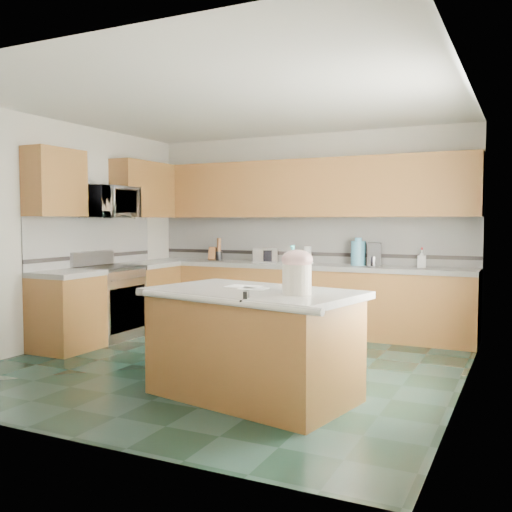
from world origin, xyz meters
The scene contains 52 objects.
floor centered at (0.00, 0.00, 0.00)m, with size 4.60×4.60×0.00m, color black.
ceiling centered at (0.00, 0.00, 2.70)m, with size 4.60×4.60×0.00m, color white.
wall_back centered at (0.00, 2.32, 1.35)m, with size 4.60×0.04×2.70m, color white.
wall_front centered at (0.00, -2.32, 1.35)m, with size 4.60×0.04×2.70m, color white.
wall_left centered at (-2.32, 0.00, 1.35)m, with size 0.04×4.60×2.70m, color white.
wall_right centered at (2.32, 0.00, 1.35)m, with size 0.04×4.60×2.70m, color white.
back_base_cab centered at (0.00, 2.00, 0.43)m, with size 4.60×0.60×0.86m, color #492F14.
back_countertop centered at (0.00, 2.00, 0.89)m, with size 4.60×0.64×0.06m, color white.
back_upper_cab centered at (0.00, 2.13, 1.94)m, with size 4.60×0.33×0.78m, color #492F14.
back_backsplash centered at (0.00, 2.29, 1.24)m, with size 4.60×0.02×0.63m, color silver.
back_accent_band centered at (0.00, 2.28, 1.04)m, with size 4.60×0.01×0.05m, color black.
left_base_cab_rear centered at (-2.00, 1.29, 0.43)m, with size 0.60×0.82×0.86m, color #492F14.
left_counter_rear centered at (-2.00, 1.29, 0.89)m, with size 0.64×0.82×0.06m, color white.
left_base_cab_front centered at (-2.00, -0.24, 0.43)m, with size 0.60×0.72×0.86m, color #492F14.
left_counter_front centered at (-2.00, -0.24, 0.89)m, with size 0.64×0.72×0.06m, color white.
left_backsplash centered at (-2.29, 0.55, 1.24)m, with size 0.02×2.30×0.63m, color silver.
left_accent_band centered at (-2.28, 0.55, 1.04)m, with size 0.01×2.30×0.05m, color black.
left_upper_cab_rear centered at (-2.13, 1.42, 1.94)m, with size 0.33×1.09×0.78m, color #492F14.
left_upper_cab_front centered at (-2.13, -0.24, 1.94)m, with size 0.33×0.72×0.78m, color #492F14.
range_body centered at (-2.00, 0.50, 0.44)m, with size 0.60×0.76×0.88m, color #B7B7BC.
range_oven_door centered at (-1.71, 0.50, 0.40)m, with size 0.02×0.68×0.55m, color black.
range_cooktop centered at (-2.00, 0.50, 0.90)m, with size 0.62×0.78×0.04m, color black.
range_handle centered at (-1.68, 0.50, 0.78)m, with size 0.02×0.02×0.66m, color #B7B7BC.
range_backguard centered at (-2.26, 0.50, 1.02)m, with size 0.06×0.76×0.18m, color #B7B7BC.
microwave centered at (-2.00, 0.50, 1.73)m, with size 0.73×0.50×0.41m, color #B7B7BC.
island_base centered at (0.72, -0.90, 0.43)m, with size 1.64×0.94×0.86m, color #492F14.
island_top centered at (0.72, -0.90, 0.89)m, with size 1.74×1.04×0.06m, color white.
island_bullnose centered at (0.72, -1.42, 0.89)m, with size 0.06×0.06×1.74m, color white.
treat_jar centered at (1.17, -1.03, 1.04)m, with size 0.23×0.23×0.24m, color beige.
treat_jar_lid centered at (1.17, -1.03, 1.20)m, with size 0.25×0.25×0.15m, color beige.
treat_jar_knob centered at (1.17, -1.03, 1.25)m, with size 0.03×0.03×0.08m, color tan.
treat_jar_knob_end_l centered at (1.13, -1.03, 1.25)m, with size 0.04×0.04×0.04m, color tan.
treat_jar_knob_end_r centered at (1.21, -1.03, 1.25)m, with size 0.04×0.04×0.04m, color tan.
soap_bottle_island centered at (1.04, -0.79, 1.11)m, with size 0.15×0.15×0.38m, color #2FABAE.
paper_sheet_a centered at (0.69, -0.83, 0.92)m, with size 0.24×0.18×0.00m, color white.
paper_sheet_b centered at (0.54, -0.73, 0.92)m, with size 0.30×0.22×0.00m, color white.
clamp_body centered at (0.91, -1.40, 0.93)m, with size 0.03×0.10×0.09m, color black.
clamp_handle centered at (0.91, -1.46, 0.91)m, with size 0.02×0.02×0.07m, color black.
knife_block centered at (-1.37, 2.05, 1.02)m, with size 0.10×0.09×0.19m, color #472814.
utensil_crock centered at (-1.28, 2.08, 0.99)m, with size 0.11×0.11×0.13m, color black.
utensil_bundle centered at (-1.28, 2.08, 1.15)m, with size 0.06×0.06×0.19m, color #472814.
toaster_oven centered at (-0.52, 2.05, 1.02)m, with size 0.34×0.23×0.19m, color #B7B7BC.
toaster_oven_door centered at (-0.52, 1.94, 1.02)m, with size 0.30×0.01×0.15m, color black.
paper_towel centered at (0.09, 2.10, 1.04)m, with size 0.10×0.10×0.23m, color white.
paper_towel_base centered at (0.09, 2.10, 0.93)m, with size 0.15×0.15×0.01m, color #B7B7BC.
water_jug centered at (0.80, 2.06, 1.08)m, with size 0.19×0.19×0.32m, color teal.
water_jug_neck centered at (0.80, 2.06, 1.26)m, with size 0.09×0.09×0.05m, color teal.
coffee_maker centered at (1.01, 2.08, 1.07)m, with size 0.18×0.19×0.30m, color black.
coffee_carafe centered at (1.01, 2.04, 0.98)m, with size 0.12×0.12×0.12m, color black.
soap_bottle_back centered at (1.61, 2.05, 1.03)m, with size 0.10×0.10×0.22m, color white.
soap_back_cap centered at (1.61, 2.05, 1.16)m, with size 0.02×0.02×0.03m, color red.
window_light_proxy centered at (2.29, -0.20, 1.50)m, with size 0.02×1.40×1.10m, color white.
Camera 1 is at (2.81, -5.18, 1.50)m, focal length 40.00 mm.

